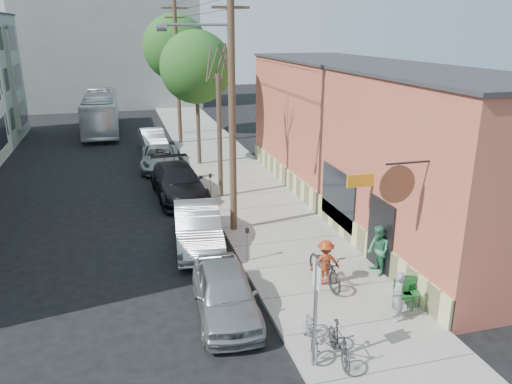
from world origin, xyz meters
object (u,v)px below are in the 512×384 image
object	(u,v)px
patio_chair_b	(404,295)
patron_grey	(397,296)
utility_pole_near	(230,101)
car_3	(160,158)
tree_leafy_far	(176,47)
car_2	(178,182)
car_0	(225,293)
cyclist	(325,262)
sign_post	(316,305)
parked_bike_a	(339,343)
parking_meter_far	(210,182)
parking_meter_near	(247,239)
patio_chair_a	(411,292)
parked_bike_b	(312,332)
car_4	(153,140)
tree_bare	(220,137)
tree_leafy_mid	(196,67)
patron_green	(378,250)
bus	(101,112)
car_1	(198,227)

from	to	relation	value
patio_chair_b	patron_grey	xyz separation A→B (m)	(-0.53, -0.46, 0.30)
utility_pole_near	car_3	distance (m)	11.97
tree_leafy_far	car_2	world-z (taller)	tree_leafy_far
car_0	cyclist	bearing A→B (deg)	15.88
sign_post	parked_bike_a	size ratio (longest dim) A/B	1.74
parking_meter_far	utility_pole_near	bearing A→B (deg)	-88.05
cyclist	car_0	size ratio (longest dim) A/B	0.35
parking_meter_far	utility_pole_near	distance (m)	6.05
parking_meter_near	patio_chair_a	world-z (taller)	parking_meter_near
cyclist	parked_bike_b	distance (m)	3.53
car_4	car_3	bearing A→B (deg)	-93.67
car_2	patio_chair_b	bearing A→B (deg)	-70.74
parked_bike_b	car_3	distance (m)	19.36
tree_bare	patron_grey	bearing A→B (deg)	-78.24
parked_bike_a	tree_leafy_mid	bearing A→B (deg)	96.39
patron_green	parking_meter_far	bearing A→B (deg)	-156.43
parking_meter_near	parked_bike_b	distance (m)	5.44
car_0	bus	distance (m)	30.03
sign_post	patio_chair_a	xyz separation A→B (m)	(3.82, 1.84, -1.24)
patron_green	cyclist	xyz separation A→B (m)	(-1.97, -0.17, -0.10)
sign_post	utility_pole_near	bearing A→B (deg)	89.75
patio_chair_b	patron_green	world-z (taller)	patron_green
utility_pole_near	car_0	distance (m)	7.82
patio_chair_b	patron_grey	world-z (taller)	patron_grey
parking_meter_near	parked_bike_b	xyz separation A→B (m)	(0.31, -5.42, -0.36)
parking_meter_far	car_2	distance (m)	1.75
bus	patron_green	bearing A→B (deg)	-71.60
parking_meter_far	utility_pole_near	world-z (taller)	utility_pole_near
car_2	tree_leafy_mid	bearing A→B (deg)	68.01
parked_bike_a	utility_pole_near	bearing A→B (deg)	99.75
utility_pole_near	cyclist	distance (m)	7.21
sign_post	car_2	xyz separation A→B (m)	(-1.55, 14.17, -1.02)
bus	cyclist	bearing A→B (deg)	-75.29
patron_grey	car_2	world-z (taller)	patron_grey
tree_leafy_mid	bus	xyz separation A→B (m)	(-5.95, 12.84, -4.34)
car_2	patio_chair_a	bearing A→B (deg)	-69.35
patron_green	car_4	size ratio (longest dim) A/B	0.39
parked_bike_b	patio_chair_a	bearing A→B (deg)	31.30
parked_bike_b	car_2	bearing A→B (deg)	110.56
patron_grey	cyclist	distance (m)	2.75
car_0	car_3	bearing A→B (deg)	95.09
parking_meter_near	bus	distance (m)	27.25
patron_grey	utility_pole_near	bearing A→B (deg)	-144.49
patio_chair_b	car_0	bearing A→B (deg)	177.95
sign_post	parked_bike_a	world-z (taller)	sign_post
tree_leafy_mid	car_1	world-z (taller)	tree_leafy_mid
patio_chair_b	parking_meter_far	bearing A→B (deg)	119.98
patron_green	tree_leafy_mid	bearing A→B (deg)	-167.52
patio_chair_b	sign_post	bearing A→B (deg)	-141.63
parking_meter_far	patio_chair_a	bearing A→B (deg)	-70.98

